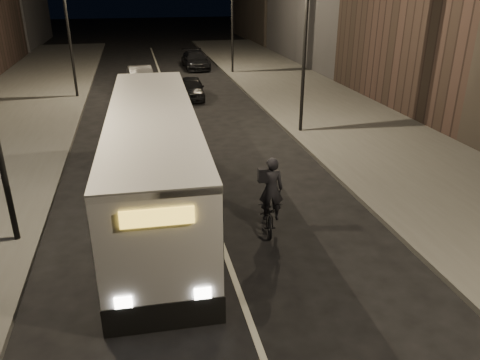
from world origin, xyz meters
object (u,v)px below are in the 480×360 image
city_bus (154,155)px  car_near (191,88)px  car_far (195,60)px  car_mid (140,76)px  streetlight_right_mid (300,17)px  streetlight_right_far (229,2)px  streetlight_left_far (70,8)px  cyclist_on_bicycle (269,205)px

city_bus → car_near: (3.00, 14.90, -1.13)m
car_near → car_far: 10.85m
city_bus → car_mid: size_ratio=2.75×
streetlight_right_mid → streetlight_right_far: (0.00, 16.00, 0.00)m
streetlight_right_mid → car_far: streetlight_right_mid is taller
streetlight_right_mid → streetlight_left_far: bearing=136.8°
streetlight_right_far → car_far: (-2.24, 3.13, -4.66)m
streetlight_right_mid → streetlight_left_far: same height
car_mid → city_bus: bearing=86.6°
streetlight_right_far → car_near: streetlight_right_far is taller
streetlight_right_far → car_near: size_ratio=2.14×
streetlight_right_far → cyclist_on_bicycle: bearing=-98.7°
streetlight_right_mid → streetlight_left_far: 14.62m
streetlight_right_mid → city_bus: size_ratio=0.67×
city_bus → car_near: size_ratio=3.21×
city_bus → car_near: city_bus is taller
cyclist_on_bicycle → car_near: cyclist_on_bicycle is taller
streetlight_right_mid → car_far: bearing=96.7°
streetlight_right_far → car_mid: streetlight_right_far is taller
city_bus → car_far: (4.69, 25.61, -1.07)m
car_near → car_mid: bearing=129.1°
streetlight_left_far → car_near: (6.73, -1.58, -4.71)m
car_mid → car_far: (4.72, 6.27, -0.03)m
car_near → car_mid: (-3.03, 4.45, 0.08)m
streetlight_right_far → car_mid: 8.93m
cyclist_on_bicycle → streetlight_right_far: bearing=92.0°
streetlight_right_far → car_near: bearing=-117.4°
streetlight_right_mid → car_near: (-3.93, 8.42, -4.71)m
streetlight_left_far → car_mid: 6.59m
cyclist_on_bicycle → streetlight_right_mid: bearing=77.2°
streetlight_right_mid → city_bus: 10.14m
streetlight_right_mid → car_mid: (-6.96, 12.87, -4.63)m
streetlight_left_far → car_mid: streetlight_left_far is taller
car_mid → car_far: bearing=-130.5°
streetlight_left_far → cyclist_on_bicycle: bearing=-69.8°
streetlight_right_far → streetlight_left_far: (-10.66, -6.00, 0.00)m
streetlight_right_far → car_mid: size_ratio=1.83×
streetlight_right_mid → cyclist_on_bicycle: (-3.79, -8.71, -4.59)m
cyclist_on_bicycle → car_near: bearing=101.2°
car_near → streetlight_left_far: bearing=171.7°
car_near → cyclist_on_bicycle: bearing=-84.6°
streetlight_left_far → car_far: (8.42, 9.13, -4.66)m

